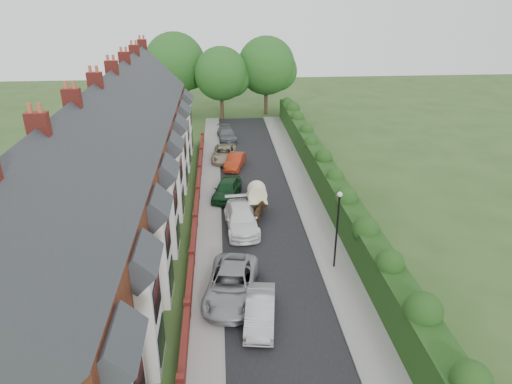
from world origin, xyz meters
The scene contains 22 objects.
ground centered at (0.00, 0.00, 0.00)m, with size 140.00×140.00×0.00m, color #2D4C1E.
road centered at (-0.50, 11.00, 0.01)m, with size 6.00×58.00×0.02m, color black.
pavement_hedge_side centered at (3.60, 11.00, 0.06)m, with size 2.20×58.00×0.12m, color gray.
pavement_house_side centered at (-4.35, 11.00, 0.06)m, with size 1.70×58.00×0.12m, color gray.
kerb_hedge_side centered at (2.55, 11.00, 0.07)m, with size 0.18×58.00×0.13m, color gray.
kerb_house_side centered at (-3.55, 11.00, 0.07)m, with size 0.18×58.00×0.13m, color gray.
hedge centered at (5.40, 11.00, 1.60)m, with size 2.10×58.00×2.85m.
terrace_row centered at (-10.87, 9.98, 4.47)m, with size 9.05×40.50×11.50m.
garden_wall_row centered at (-5.35, 10.00, 0.46)m, with size 0.35×40.35×1.10m.
lamppost centered at (3.40, 4.00, 3.30)m, with size 0.32×0.32×5.16m.
tree_far_left centered at (-2.65, 40.08, 5.71)m, with size 7.14×6.80×9.29m.
tree_far_right centered at (3.39, 42.08, 6.31)m, with size 7.98×7.60×10.31m.
tree_far_back centered at (-8.59, 43.08, 6.62)m, with size 8.40×8.00×10.82m.
car_silver_a centered at (-1.60, -0.60, 0.70)m, with size 1.48×4.23×1.39m, color #A9A9AE.
car_silver_b centered at (-3.00, 1.66, 0.80)m, with size 2.67×5.79×1.61m, color #96989D.
car_white centered at (-2.05, 9.55, 0.79)m, with size 2.20×5.42×1.57m, color white.
car_green centered at (-2.95, 14.93, 0.78)m, with size 1.83×4.56×1.55m, color #103618.
car_red centered at (-1.99, 21.80, 0.67)m, with size 1.41×4.05×1.34m, color #9F2B11.
car_beige centered at (-3.00, 23.98, 0.68)m, with size 2.26×4.90×1.36m, color tan.
car_grey centered at (-2.63, 30.84, 0.66)m, with size 1.85×4.54×1.32m, color slate.
horse centered at (-0.70, 10.03, 0.79)m, with size 0.85×1.87×1.58m, color #51341D.
horse_cart centered at (-0.70, 12.06, 1.37)m, with size 1.51×3.33×2.40m.
Camera 1 is at (-3.34, -19.39, 15.82)m, focal length 32.00 mm.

